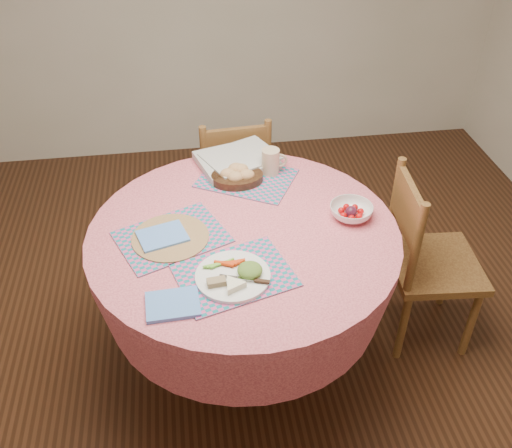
{
  "coord_description": "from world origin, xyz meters",
  "views": [
    {
      "loc": [
        -0.21,
        -1.76,
        2.14
      ],
      "look_at": [
        0.05,
        0.0,
        0.78
      ],
      "focal_mm": 40.0,
      "sensor_mm": 36.0,
      "label": 1
    }
  ],
  "objects_px": {
    "dining_table": "(244,268)",
    "latte_mug": "(271,161)",
    "dinner_plate": "(235,275)",
    "bread_bowl": "(237,175)",
    "wicker_trivet": "(170,238)",
    "chair_right": "(425,258)",
    "fruit_bowl": "(351,212)",
    "chair_back": "(233,181)"
  },
  "relations": [
    {
      "from": "dining_table",
      "to": "bread_bowl",
      "type": "distance_m",
      "value": 0.42
    },
    {
      "from": "dinner_plate",
      "to": "latte_mug",
      "type": "height_order",
      "value": "latte_mug"
    },
    {
      "from": "dining_table",
      "to": "fruit_bowl",
      "type": "distance_m",
      "value": 0.5
    },
    {
      "from": "dinner_plate",
      "to": "chair_back",
      "type": "bearing_deg",
      "value": 84.29
    },
    {
      "from": "latte_mug",
      "to": "dinner_plate",
      "type": "bearing_deg",
      "value": -109.72
    },
    {
      "from": "dining_table",
      "to": "wicker_trivet",
      "type": "distance_m",
      "value": 0.35
    },
    {
      "from": "dining_table",
      "to": "wicker_trivet",
      "type": "relative_size",
      "value": 4.13
    },
    {
      "from": "chair_right",
      "to": "fruit_bowl",
      "type": "bearing_deg",
      "value": 98.28
    },
    {
      "from": "latte_mug",
      "to": "bread_bowl",
      "type": "bearing_deg",
      "value": -163.4
    },
    {
      "from": "bread_bowl",
      "to": "fruit_bowl",
      "type": "relative_size",
      "value": 1.1
    },
    {
      "from": "bread_bowl",
      "to": "dining_table",
      "type": "bearing_deg",
      "value": -92.91
    },
    {
      "from": "chair_right",
      "to": "fruit_bowl",
      "type": "relative_size",
      "value": 4.22
    },
    {
      "from": "dinner_plate",
      "to": "latte_mug",
      "type": "relative_size",
      "value": 2.3
    },
    {
      "from": "dining_table",
      "to": "latte_mug",
      "type": "relative_size",
      "value": 10.6
    },
    {
      "from": "dinner_plate",
      "to": "fruit_bowl",
      "type": "distance_m",
      "value": 0.59
    },
    {
      "from": "bread_bowl",
      "to": "fruit_bowl",
      "type": "xyz_separation_m",
      "value": [
        0.43,
        -0.32,
        -0.01
      ]
    },
    {
      "from": "dining_table",
      "to": "dinner_plate",
      "type": "distance_m",
      "value": 0.35
    },
    {
      "from": "latte_mug",
      "to": "dining_table",
      "type": "bearing_deg",
      "value": -113.77
    },
    {
      "from": "dinner_plate",
      "to": "bread_bowl",
      "type": "bearing_deg",
      "value": 82.47
    },
    {
      "from": "dining_table",
      "to": "latte_mug",
      "type": "xyz_separation_m",
      "value": [
        0.18,
        0.4,
        0.26
      ]
    },
    {
      "from": "dining_table",
      "to": "fruit_bowl",
      "type": "xyz_separation_m",
      "value": [
        0.44,
        0.03,
        0.22
      ]
    },
    {
      "from": "bread_bowl",
      "to": "latte_mug",
      "type": "distance_m",
      "value": 0.17
    },
    {
      "from": "wicker_trivet",
      "to": "latte_mug",
      "type": "relative_size",
      "value": 2.56
    },
    {
      "from": "dining_table",
      "to": "latte_mug",
      "type": "distance_m",
      "value": 0.51
    },
    {
      "from": "chair_right",
      "to": "fruit_bowl",
      "type": "height_order",
      "value": "chair_right"
    },
    {
      "from": "dining_table",
      "to": "fruit_bowl",
      "type": "relative_size",
      "value": 5.93
    },
    {
      "from": "chair_back",
      "to": "fruit_bowl",
      "type": "bearing_deg",
      "value": 112.65
    },
    {
      "from": "chair_back",
      "to": "dinner_plate",
      "type": "height_order",
      "value": "chair_back"
    },
    {
      "from": "dining_table",
      "to": "latte_mug",
      "type": "height_order",
      "value": "latte_mug"
    },
    {
      "from": "chair_right",
      "to": "wicker_trivet",
      "type": "distance_m",
      "value": 1.15
    },
    {
      "from": "wicker_trivet",
      "to": "fruit_bowl",
      "type": "distance_m",
      "value": 0.73
    },
    {
      "from": "wicker_trivet",
      "to": "fruit_bowl",
      "type": "xyz_separation_m",
      "value": [
        0.73,
        0.04,
        0.02
      ]
    },
    {
      "from": "chair_right",
      "to": "dinner_plate",
      "type": "height_order",
      "value": "chair_right"
    },
    {
      "from": "bread_bowl",
      "to": "dinner_plate",
      "type": "bearing_deg",
      "value": -97.53
    },
    {
      "from": "chair_back",
      "to": "dining_table",
      "type": "bearing_deg",
      "value": 83.02
    },
    {
      "from": "chair_back",
      "to": "dinner_plate",
      "type": "relative_size",
      "value": 3.17
    },
    {
      "from": "dining_table",
      "to": "dinner_plate",
      "type": "relative_size",
      "value": 4.61
    },
    {
      "from": "wicker_trivet",
      "to": "chair_right",
      "type": "bearing_deg",
      "value": 3.19
    },
    {
      "from": "bread_bowl",
      "to": "latte_mug",
      "type": "height_order",
      "value": "latte_mug"
    },
    {
      "from": "dinner_plate",
      "to": "latte_mug",
      "type": "distance_m",
      "value": 0.72
    },
    {
      "from": "wicker_trivet",
      "to": "latte_mug",
      "type": "height_order",
      "value": "latte_mug"
    },
    {
      "from": "dining_table",
      "to": "latte_mug",
      "type": "bearing_deg",
      "value": 66.23
    }
  ]
}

